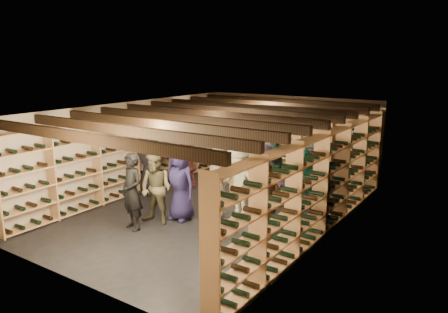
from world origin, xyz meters
The scene contains 22 objects.
ground centered at (0.00, 0.00, 0.00)m, with size 8.00×8.00×0.00m, color black.
walls centered at (0.00, 0.00, 1.20)m, with size 5.52×8.02×2.40m.
ceiling centered at (0.00, 0.00, 2.40)m, with size 5.50×8.00×0.01m, color beige.
ceiling_joists centered at (0.00, 0.00, 2.26)m, with size 5.40×7.12×0.18m.
wine_rack_left centered at (-2.57, 0.00, 1.08)m, with size 0.32×7.50×2.15m.
wine_rack_right centered at (2.57, 0.00, 1.08)m, with size 0.32×7.50×2.15m.
wine_rack_back centered at (0.00, 3.83, 1.07)m, with size 4.70×0.30×2.15m.
crate_stack_left centered at (-0.11, 1.30, 0.42)m, with size 0.56×0.44×0.85m.
crate_stack_right centered at (-0.24, 2.45, 0.26)m, with size 0.58×0.47×0.51m.
crate_loose centered at (1.01, 1.30, 0.09)m, with size 0.50×0.33×0.17m, color tan.
person_0 centered at (-2.17, 0.11, 0.92)m, with size 0.90×0.58×1.84m, color black.
person_1 centered at (-0.75, -1.89, 0.81)m, with size 0.59×0.39×1.63m, color black.
person_2 centered at (-0.56, -1.38, 0.78)m, with size 0.76×0.59×1.57m, color brown.
person_3 centered at (0.78, -0.19, 0.85)m, with size 1.10×0.63×1.71m, color beige.
person_4 centered at (2.18, 0.11, 0.85)m, with size 1.00×0.42×1.70m, color #147460.
person_5 centered at (-1.78, 1.14, 0.80)m, with size 1.48×0.47×1.59m, color brown.
person_6 centered at (-0.30, -0.90, 0.81)m, with size 0.80×0.52×1.63m, color #1D1841.
person_7 centered at (0.23, -0.24, 0.86)m, with size 0.62×0.41×1.71m, color gray.
person_8 centered at (1.74, -0.74, 0.75)m, with size 0.73×0.57×1.50m, color #472E1D.
person_10 centered at (0.87, 1.26, 0.92)m, with size 1.08×0.45×1.84m, color #274F3D.
person_11 centered at (1.21, 0.16, 0.85)m, with size 1.57×0.50×1.70m, color slate.
person_12 centered at (2.18, 0.66, 0.91)m, with size 0.89×0.58×1.82m, color #35353A.
Camera 1 is at (5.64, -7.98, 3.52)m, focal length 35.00 mm.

